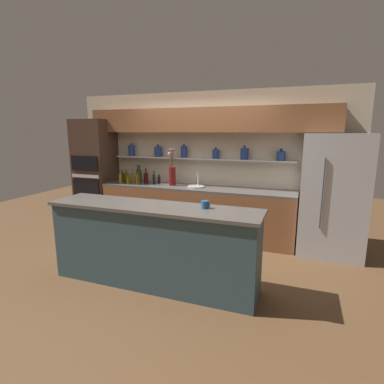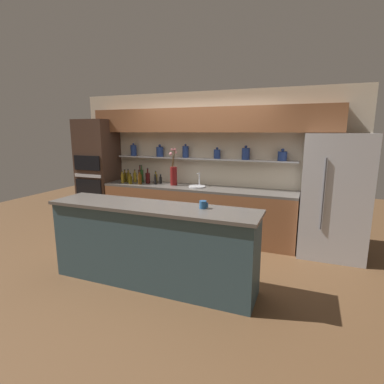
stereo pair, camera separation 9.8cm
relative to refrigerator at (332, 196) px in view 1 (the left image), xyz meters
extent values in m
plane|color=brown|center=(-2.13, -1.20, -0.94)|extent=(12.00, 12.00, 0.00)
cube|color=beige|center=(-2.13, 0.40, 0.36)|extent=(5.20, 0.10, 2.60)
cube|color=#B7B7BC|center=(-2.25, 0.26, 0.47)|extent=(3.41, 0.18, 0.02)
cylinder|color=navy|center=(-3.66, 0.25, 0.59)|extent=(0.12, 0.12, 0.21)
sphere|color=navy|center=(-3.66, 0.25, 0.72)|extent=(0.04, 0.04, 0.04)
cylinder|color=navy|center=(-3.07, 0.25, 0.58)|extent=(0.14, 0.14, 0.19)
sphere|color=navy|center=(-3.07, 0.25, 0.69)|extent=(0.05, 0.05, 0.05)
cylinder|color=navy|center=(-2.54, 0.25, 0.59)|extent=(0.12, 0.12, 0.21)
sphere|color=navy|center=(-2.54, 0.25, 0.72)|extent=(0.04, 0.04, 0.04)
cylinder|color=navy|center=(-1.93, 0.25, 0.57)|extent=(0.12, 0.12, 0.16)
sphere|color=navy|center=(-1.93, 0.25, 0.67)|extent=(0.04, 0.04, 0.04)
cylinder|color=navy|center=(-1.41, 0.25, 0.58)|extent=(0.13, 0.13, 0.20)
sphere|color=navy|center=(-1.41, 0.25, 0.70)|extent=(0.05, 0.05, 0.05)
cylinder|color=navy|center=(-0.81, 0.25, 0.56)|extent=(0.15, 0.15, 0.15)
sphere|color=navy|center=(-0.81, 0.25, 0.66)|extent=(0.05, 0.05, 0.05)
cube|color=brown|center=(-2.13, 0.18, 1.15)|extent=(4.42, 0.34, 0.42)
cube|color=brown|center=(-2.25, 0.04, -0.50)|extent=(3.51, 0.62, 0.88)
cube|color=#56514C|center=(-2.25, 0.04, -0.04)|extent=(3.51, 0.62, 0.04)
cube|color=#334C56|center=(-2.13, -1.79, -0.45)|extent=(2.60, 0.55, 0.98)
cube|color=#56514C|center=(-2.13, -1.79, 0.06)|extent=(2.66, 0.61, 0.04)
cube|color=#B7B7BC|center=(0.00, 0.00, 0.00)|extent=(0.94, 0.70, 1.87)
cylinder|color=#4C4C51|center=(-0.17, -0.37, 0.09)|extent=(0.02, 0.02, 1.03)
cube|color=#3D281E|center=(-4.38, 0.04, 0.13)|extent=(0.71, 0.62, 2.13)
cube|color=black|center=(-4.38, -0.28, -0.16)|extent=(0.60, 0.02, 0.40)
cube|color=black|center=(-4.38, -0.28, 0.36)|extent=(0.60, 0.02, 0.28)
cube|color=#B7B7BC|center=(-4.38, -0.28, 0.11)|extent=(0.62, 0.02, 0.06)
cylinder|color=maroon|center=(-2.70, 0.07, 0.15)|extent=(0.13, 0.13, 0.34)
cylinder|color=#4C3319|center=(-2.72, 0.09, 0.48)|extent=(0.02, 0.03, 0.32)
sphere|color=pink|center=(-2.75, 0.11, 0.64)|extent=(0.04, 0.04, 0.04)
cylinder|color=#4C3319|center=(-2.71, 0.07, 0.44)|extent=(0.01, 0.02, 0.24)
sphere|color=pink|center=(-2.75, 0.07, 0.56)|extent=(0.06, 0.06, 0.06)
cylinder|color=#4C3319|center=(-2.70, 0.09, 0.48)|extent=(0.06, 0.01, 0.31)
sphere|color=pink|center=(-2.70, 0.13, 0.63)|extent=(0.06, 0.06, 0.06)
cylinder|color=#4C3319|center=(-2.69, 0.08, 0.45)|extent=(0.03, 0.02, 0.26)
sphere|color=pink|center=(-2.67, 0.11, 0.58)|extent=(0.04, 0.04, 0.04)
cylinder|color=#4C3319|center=(-2.70, 0.07, 0.48)|extent=(0.05, 0.07, 0.31)
sphere|color=pink|center=(-2.74, 0.09, 0.64)|extent=(0.05, 0.05, 0.05)
cylinder|color=#B7B7BC|center=(-2.22, 0.04, -0.01)|extent=(0.30, 0.30, 0.02)
cylinder|color=#B7B7BC|center=(-2.22, 0.15, 0.11)|extent=(0.02, 0.02, 0.22)
cylinder|color=#B7B7BC|center=(-2.22, 0.09, 0.22)|extent=(0.02, 0.12, 0.02)
cylinder|color=#47380A|center=(-3.73, 0.03, 0.08)|extent=(0.06, 0.06, 0.18)
cylinder|color=#47380A|center=(-3.73, 0.03, 0.19)|extent=(0.03, 0.03, 0.05)
cylinder|color=black|center=(-3.73, 0.03, 0.23)|extent=(0.03, 0.03, 0.01)
cylinder|color=#380C0C|center=(-3.49, 0.19, 0.10)|extent=(0.07, 0.07, 0.23)
cylinder|color=#380C0C|center=(-3.49, 0.19, 0.26)|extent=(0.02, 0.02, 0.08)
cylinder|color=black|center=(-3.49, 0.19, 0.30)|extent=(0.03, 0.03, 0.01)
cylinder|color=#4C2D0C|center=(-3.32, -0.10, 0.08)|extent=(0.07, 0.07, 0.19)
cylinder|color=#4C2D0C|center=(-3.32, -0.10, 0.20)|extent=(0.03, 0.03, 0.04)
cylinder|color=black|center=(-3.32, -0.10, 0.23)|extent=(0.03, 0.03, 0.01)
cylinder|color=#380C0C|center=(-3.23, 0.05, 0.09)|extent=(0.08, 0.08, 0.20)
cylinder|color=#380C0C|center=(-3.23, 0.05, 0.23)|extent=(0.02, 0.02, 0.08)
cylinder|color=black|center=(-3.23, 0.05, 0.27)|extent=(0.03, 0.03, 0.01)
cylinder|color=black|center=(-3.05, 0.02, 0.06)|extent=(0.05, 0.05, 0.14)
cylinder|color=black|center=(-3.05, 0.02, 0.14)|extent=(0.03, 0.03, 0.04)
cylinder|color=black|center=(-3.05, 0.02, 0.17)|extent=(0.03, 0.03, 0.01)
cylinder|color=#47380A|center=(-3.63, 0.00, 0.08)|extent=(0.06, 0.06, 0.19)
cylinder|color=#47380A|center=(-3.63, 0.00, 0.20)|extent=(0.03, 0.03, 0.05)
cylinder|color=black|center=(-3.63, 0.00, 0.24)|extent=(0.03, 0.03, 0.01)
cylinder|color=#193814|center=(-3.41, 0.13, 0.11)|extent=(0.07, 0.07, 0.24)
cylinder|color=#193814|center=(-3.41, 0.13, 0.27)|extent=(0.02, 0.02, 0.08)
cylinder|color=black|center=(-3.41, 0.13, 0.32)|extent=(0.03, 0.03, 0.01)
cylinder|color=olive|center=(-3.55, 0.10, 0.08)|extent=(0.06, 0.06, 0.18)
cylinder|color=olive|center=(-3.55, 0.10, 0.19)|extent=(0.03, 0.03, 0.05)
cylinder|color=black|center=(-3.55, 0.10, 0.22)|extent=(0.03, 0.03, 0.01)
cylinder|color=black|center=(-3.00, 0.14, 0.05)|extent=(0.05, 0.05, 0.13)
cylinder|color=black|center=(-3.00, 0.14, 0.13)|extent=(0.03, 0.03, 0.04)
cylinder|color=black|center=(-3.00, 0.14, 0.15)|extent=(0.03, 0.03, 0.01)
cylinder|color=olive|center=(-3.72, -0.08, 0.07)|extent=(0.05, 0.05, 0.17)
cylinder|color=olive|center=(-3.72, -0.08, 0.18)|extent=(0.03, 0.03, 0.05)
cylinder|color=black|center=(-3.72, -0.08, 0.21)|extent=(0.03, 0.03, 0.01)
cylinder|color=#47380A|center=(-3.50, -0.13, 0.06)|extent=(0.07, 0.07, 0.15)
cylinder|color=#47380A|center=(-3.50, -0.13, 0.15)|extent=(0.03, 0.03, 0.05)
cylinder|color=black|center=(-3.50, -0.13, 0.19)|extent=(0.03, 0.03, 0.01)
cylinder|color=brown|center=(-3.15, 0.20, 0.06)|extent=(0.06, 0.06, 0.16)
cylinder|color=brown|center=(-3.15, 0.20, 0.17)|extent=(0.03, 0.03, 0.05)
cylinder|color=black|center=(-3.15, 0.20, 0.20)|extent=(0.03, 0.03, 0.01)
cylinder|color=#235184|center=(-1.49, -1.70, 0.13)|extent=(0.08, 0.08, 0.09)
cube|color=#235184|center=(-1.44, -1.70, 0.13)|extent=(0.02, 0.01, 0.06)
camera|label=1|loc=(-0.46, -4.92, 0.97)|focal=28.00mm
camera|label=2|loc=(-0.37, -4.88, 0.97)|focal=28.00mm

